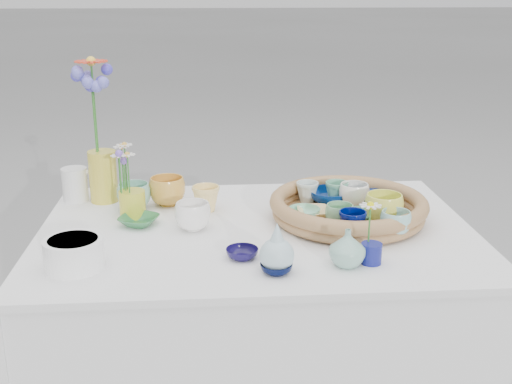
{
  "coord_description": "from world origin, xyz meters",
  "views": [
    {
      "loc": [
        -0.13,
        -1.74,
        1.44
      ],
      "look_at": [
        0.0,
        0.02,
        0.87
      ],
      "focal_mm": 45.0,
      "sensor_mm": 36.0,
      "label": 1
    }
  ],
  "objects": [
    {
      "name": "loose_ceramic_6",
      "position": [
        0.03,
        -0.31,
        0.78
      ],
      "size": [
        0.1,
        0.1,
        0.03
      ],
      "primitive_type": "imported",
      "rotation": [
        0.0,
        0.0,
        -0.21
      ],
      "color": "black",
      "rests_on": "display_table"
    },
    {
      "name": "loose_ceramic_5",
      "position": [
        -0.37,
        0.2,
        0.81
      ],
      "size": [
        0.13,
        0.13,
        0.08
      ],
      "primitive_type": "imported",
      "rotation": [
        0.0,
        0.0,
        -0.34
      ],
      "color": "#78B7A2",
      "rests_on": "display_table"
    },
    {
      "name": "tray_ceramic_9",
      "position": [
        0.25,
        -0.12,
        0.82
      ],
      "size": [
        0.1,
        0.1,
        0.07
      ],
      "primitive_type": "imported",
      "rotation": [
        0.0,
        0.0,
        0.38
      ],
      "color": "#00094B",
      "rests_on": "wicker_tray"
    },
    {
      "name": "bud_vase_cobalt",
      "position": [
        0.27,
        -0.27,
        0.79
      ],
      "size": [
        0.06,
        0.06,
        0.05
      ],
      "primitive_type": "cylinder",
      "rotation": [
        0.0,
        0.0,
        0.1
      ],
      "color": "navy",
      "rests_on": "display_table"
    },
    {
      "name": "tray_ceramic_4",
      "position": [
        0.23,
        -0.05,
        0.82
      ],
      "size": [
        0.09,
        0.09,
        0.07
      ],
      "primitive_type": "imported",
      "rotation": [
        0.0,
        0.0,
        -0.05
      ],
      "color": "#77B383",
      "rests_on": "wicker_tray"
    },
    {
      "name": "tall_vase_yellow",
      "position": [
        -0.48,
        0.28,
        0.85
      ],
      "size": [
        0.09,
        0.09,
        0.17
      ],
      "primitive_type": "cylinder",
      "rotation": [
        0.0,
        0.0,
        0.02
      ],
      "color": "gold",
      "rests_on": "display_table"
    },
    {
      "name": "daisy_posy",
      "position": [
        -0.38,
        0.12,
        0.92
      ],
      "size": [
        0.1,
        0.1,
        0.14
      ],
      "primitive_type": null,
      "rotation": [
        0.0,
        0.0,
        0.29
      ],
      "color": "white",
      "rests_on": "daisy_cup"
    },
    {
      "name": "daisy_cup",
      "position": [
        -0.37,
        0.12,
        0.81
      ],
      "size": [
        0.1,
        0.1,
        0.08
      ],
      "primitive_type": "cylinder",
      "rotation": [
        0.0,
        0.0,
        -0.43
      ],
      "color": "gold",
      "rests_on": "display_table"
    },
    {
      "name": "tray_ceramic_10",
      "position": [
        0.18,
        0.04,
        0.8
      ],
      "size": [
        0.1,
        0.1,
        0.02
      ],
      "primitive_type": "imported",
      "rotation": [
        0.0,
        0.0,
        0.05
      ],
      "color": "#EAC37D",
      "rests_on": "wicker_tray"
    },
    {
      "name": "loose_ceramic_0",
      "position": [
        -0.27,
        0.23,
        0.81
      ],
      "size": [
        0.15,
        0.15,
        0.09
      ],
      "primitive_type": "imported",
      "rotation": [
        0.0,
        0.0,
        -0.41
      ],
      "color": "gold",
      "rests_on": "display_table"
    },
    {
      "name": "tray_ceramic_3",
      "position": [
        0.3,
        0.0,
        0.8
      ],
      "size": [
        0.13,
        0.13,
        0.03
      ],
      "primitive_type": "imported",
      "rotation": [
        0.0,
        0.0,
        0.24
      ],
      "color": "#448068",
      "rests_on": "wicker_tray"
    },
    {
      "name": "white_pitcher",
      "position": [
        -0.57,
        0.29,
        0.82
      ],
      "size": [
        0.12,
        0.09,
        0.11
      ],
      "primitive_type": null,
      "rotation": [
        0.0,
        0.0,
        0.04
      ],
      "color": "silver",
      "rests_on": "display_table"
    },
    {
      "name": "tray_ceramic_7",
      "position": [
        0.31,
        0.12,
        0.82
      ],
      "size": [
        0.11,
        0.11,
        0.07
      ],
      "primitive_type": "imported",
      "rotation": [
        0.0,
        0.0,
        0.18
      ],
      "color": "white",
      "rests_on": "wicker_tray"
    },
    {
      "name": "tray_ceramic_5",
      "position": [
        0.14,
        0.03,
        0.8
      ],
      "size": [
        0.11,
        0.11,
        0.03
      ],
      "primitive_type": "imported",
      "rotation": [
        0.0,
        0.0,
        0.19
      ],
      "color": "#7ECAA7",
      "rests_on": "wicker_tray"
    },
    {
      "name": "tray_ceramic_8",
      "position": [
        0.35,
        0.21,
        0.8
      ],
      "size": [
        0.09,
        0.09,
        0.02
      ],
      "primitive_type": "imported",
      "rotation": [
        0.0,
        0.0,
        0.15
      ],
      "color": "#81BFFC",
      "rests_on": "wicker_tray"
    },
    {
      "name": "fluted_bowl",
      "position": [
        -0.47,
        -0.24,
        0.8
      ],
      "size": [
        0.15,
        0.15,
        0.08
      ],
      "primitive_type": null,
      "rotation": [
        0.0,
        0.0,
        -0.03
      ],
      "color": "white",
      "rests_on": "display_table"
    },
    {
      "name": "loose_ceramic_3",
      "position": [
        -0.18,
        0.01,
        0.81
      ],
      "size": [
        0.11,
        0.11,
        0.08
      ],
      "primitive_type": "imported",
      "rotation": [
        0.0,
        0.0,
        0.1
      ],
      "color": "white",
      "rests_on": "display_table"
    },
    {
      "name": "tray_ceramic_12",
      "position": [
        0.27,
        0.16,
        0.82
      ],
      "size": [
        0.08,
        0.08,
        0.07
      ],
      "primitive_type": "imported",
      "rotation": [
        0.0,
        0.0,
        -0.15
      ],
      "color": "#5DA682",
      "rests_on": "wicker_tray"
    },
    {
      "name": "loose_ceramic_4",
      "position": [
        -0.05,
        -0.21,
        0.78
      ],
      "size": [
        0.09,
        0.09,
        0.03
      ],
      "primitive_type": "imported",
      "rotation": [
        0.0,
        0.0,
        -0.01
      ],
      "color": "#120C3D",
      "rests_on": "display_table"
    },
    {
      "name": "bud_vase_paleblue",
      "position": [
        0.03,
        -0.3,
        0.83
      ],
      "size": [
        0.09,
        0.09,
        0.13
      ],
      "primitive_type": null,
      "rotation": [
        0.0,
        0.0,
        -0.09
      ],
      "color": "#AAC8D0",
      "rests_on": "display_table"
    },
    {
      "name": "loose_ceramic_1",
      "position": [
        -0.15,
        0.16,
        0.81
      ],
      "size": [
        0.11,
        0.11,
        0.08
      ],
      "primitive_type": "imported",
      "rotation": [
        0.0,
        0.0,
        -0.38
      ],
      "color": "#FFD97B",
      "rests_on": "display_table"
    },
    {
      "name": "tray_ceramic_1",
      "position": [
        0.38,
        0.14,
        0.8
      ],
      "size": [
        0.13,
        0.13,
        0.03
      ],
      "primitive_type": "imported",
      "rotation": [
        0.0,
        0.0,
        -0.0
      ],
      "color": "#00134B",
      "rests_on": "wicker_tray"
    },
    {
      "name": "gerbera",
      "position": [
        -0.49,
        0.29,
        1.08
      ],
      "size": [
        0.13,
        0.13,
        0.3
      ],
      "primitive_type": null,
      "rotation": [
        0.0,
        0.0,
        -0.12
      ],
      "color": "red",
      "rests_on": "tall_vase_yellow"
    },
    {
      "name": "loose_ceramic_2",
      "position": [
        -0.34,
        0.05,
        0.78
      ],
      "size": [
        0.15,
        0.15,
        0.03
      ],
      "primitive_type": "imported",
      "rotation": [
        0.0,
        0.0,
        -0.43
      ],
      "color": "#2C703E",
      "rests_on": "display_table"
    },
    {
      "name": "wicker_tray",
      "position": [
        0.28,
        0.05,
        0.8
      ],
      "size": [
        0.47,
        0.47,
        0.08
      ],
      "primitive_type": null,
      "color": "brown",
      "rests_on": "display_table"
    },
    {
      "name": "tray_ceramic_11",
      "position": [
        0.38,
        -0.12,
        0.82
      ],
      "size": [
        0.11,
        0.11,
        0.07
      ],
      "primitive_type": "imported",
      "rotation": [
        0.0,
        0.0,
        -0.31
      ],
      "color": "#8CC5C0",
      "rests_on": "wicker_tray"
    },
    {
      "name": "tray_ceramic_6",
      "position": [
        0.17,
        0.17,
        0.82
      ],
      "size": [
        0.08,
        0.08,
        0.07
      ],
      "primitive_type": "imported",
      "rotation": [
        0.0,
        0.0,
        0.1
      ],
      "color": "silver",
      "rests_on": "wicker_tray"
    },
    {
      "name": "tray_ceramic_0",
      "position": [
        0.25,
        0.16,
        0.8
      ],
      "size": [
        0.16,
        0.16,
        0.04
      ],
      "primitive_type": "imported",
      "rotation": [
        0.0,
        0.0,
        0.24
      ],
      "color": "navy",
      "rests_on": "wicker_tray"
    },
    {
      "name": "single_daisy",
      "position": [
        0.27,
        -0.25,
        0.87
      ],
      "size": [
        0.08,
        0.08,
        0.12
      ],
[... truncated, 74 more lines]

